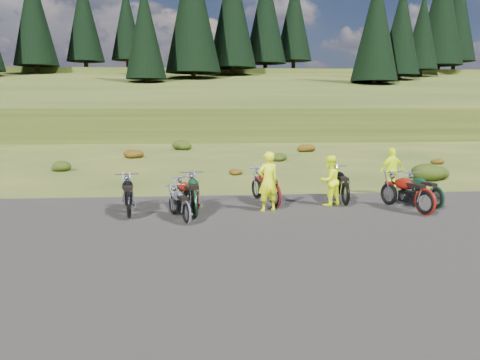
{
  "coord_description": "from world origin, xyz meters",
  "views": [
    {
      "loc": [
        -1.92,
        -12.82,
        3.33
      ],
      "look_at": [
        -0.77,
        1.24,
        1.04
      ],
      "focal_mm": 35.0,
      "sensor_mm": 36.0,
      "label": 1
    }
  ],
  "objects": [
    {
      "name": "shrub_6",
      "position": [
        5.4,
        19.8,
        0.38
      ],
      "size": [
        1.3,
        1.3,
        0.77
      ],
      "primitive_type": "ellipsoid",
      "color": "#5D2C0B",
      "rests_on": "ground"
    },
    {
      "name": "conifer_24",
      "position": [
        9.0,
        68.0,
        18.16
      ],
      "size": [
        7.04,
        7.04,
        18.0
      ],
      "color": "black",
      "rests_on": "ground"
    },
    {
      "name": "conifer_21",
      "position": [
        -9.0,
        50.0,
        12.56
      ],
      "size": [
        5.28,
        5.28,
        14.0
      ],
      "color": "black",
      "rests_on": "ground"
    },
    {
      "name": "conifer_29",
      "position": [
        39.0,
        67.0,
        18.97
      ],
      "size": [
        7.92,
        7.92,
        20.0
      ],
      "color": "black",
      "rests_on": "ground"
    },
    {
      "name": "conifer_18",
      "position": [
        -27.0,
        63.0,
        16.66
      ],
      "size": [
        6.6,
        6.6,
        17.0
      ],
      "color": "black",
      "rests_on": "ground"
    },
    {
      "name": "gravel_pad",
      "position": [
        0.0,
        -2.0,
        0.0
      ],
      "size": [
        20.0,
        12.0,
        0.04
      ],
      "primitive_type": "cube",
      "color": "black",
      "rests_on": "ground"
    },
    {
      "name": "conifer_22",
      "position": [
        -3.0,
        56.0,
        16.77
      ],
      "size": [
        7.92,
        7.92,
        20.0
      ],
      "color": "black",
      "rests_on": "ground"
    },
    {
      "name": "motorcycle_6",
      "position": [
        4.74,
        0.4,
        0.0
      ],
      "size": [
        1.52,
        2.4,
        1.2
      ],
      "primitive_type": null,
      "rotation": [
        0.0,
        0.0,
        1.94
      ],
      "color": "maroon",
      "rests_on": "ground"
    },
    {
      "name": "shrub_7",
      "position": [
        8.3,
        7.1,
        0.46
      ],
      "size": [
        1.56,
        1.56,
        0.92
      ],
      "primitive_type": "ellipsoid",
      "color": "black",
      "rests_on": "ground"
    },
    {
      "name": "ground",
      "position": [
        0.0,
        0.0,
        0.0
      ],
      "size": [
        300.0,
        300.0,
        0.0
      ],
      "primitive_type": "plane",
      "color": "#364818",
      "rests_on": "ground"
    },
    {
      "name": "shrub_5",
      "position": [
        2.5,
        14.5,
        0.31
      ],
      "size": [
        1.03,
        1.03,
        0.61
      ],
      "primitive_type": "ellipsoid",
      "color": "black",
      "rests_on": "ground"
    },
    {
      "name": "conifer_28",
      "position": [
        33.0,
        61.0,
        14.76
      ],
      "size": [
        5.28,
        5.28,
        14.0
      ],
      "color": "black",
      "rests_on": "ground"
    },
    {
      "name": "conifer_27",
      "position": [
        27.0,
        55.0,
        14.06
      ],
      "size": [
        5.72,
        5.72,
        15.0
      ],
      "color": "black",
      "rests_on": "ground"
    },
    {
      "name": "person_middle",
      "position": [
        0.11,
        1.36,
        0.93
      ],
      "size": [
        0.79,
        0.64,
        1.87
      ],
      "primitive_type": "imported",
      "rotation": [
        0.0,
        0.0,
        3.46
      ],
      "color": "#E4FF0D",
      "rests_on": "ground"
    },
    {
      "name": "conifer_25",
      "position": [
        15.0,
        74.0,
        18.66
      ],
      "size": [
        6.6,
        6.6,
        17.0
      ],
      "color": "black",
      "rests_on": "ground"
    },
    {
      "name": "shrub_2",
      "position": [
        -6.2,
        16.6,
        0.38
      ],
      "size": [
        1.3,
        1.3,
        0.77
      ],
      "primitive_type": "ellipsoid",
      "color": "#5D2C0B",
      "rests_on": "ground"
    },
    {
      "name": "shrub_8",
      "position": [
        11.2,
        12.4,
        0.23
      ],
      "size": [
        0.77,
        0.77,
        0.45
      ],
      "primitive_type": "ellipsoid",
      "color": "#5D2C0B",
      "rests_on": "ground"
    },
    {
      "name": "motorcycle_5",
      "position": [
        2.77,
        1.91,
        0.0
      ],
      "size": [
        0.84,
        2.31,
        1.2
      ],
      "primitive_type": null,
      "rotation": [
        0.0,
        0.0,
        1.54
      ],
      "color": "black",
      "rests_on": "ground"
    },
    {
      "name": "person_right_a",
      "position": [
        2.24,
        2.03,
        0.82
      ],
      "size": [
        1.0,
        0.94,
        1.65
      ],
      "primitive_type": "imported",
      "rotation": [
        0.0,
        0.0,
        3.65
      ],
      "color": "#E4FF0D",
      "rests_on": "ground"
    },
    {
      "name": "motorcycle_7",
      "position": [
        5.5,
        1.21,
        0.0
      ],
      "size": [
        1.17,
        2.12,
        1.06
      ],
      "primitive_type": null,
      "rotation": [
        0.0,
        0.0,
        1.83
      ],
      "color": "black",
      "rests_on": "ground"
    },
    {
      "name": "motorcycle_0",
      "position": [
        -4.06,
        0.71,
        0.0
      ],
      "size": [
        1.13,
        2.34,
        1.18
      ],
      "primitive_type": null,
      "rotation": [
        0.0,
        0.0,
        1.75
      ],
      "color": "black",
      "rests_on": "ground"
    },
    {
      "name": "motorcycle_4",
      "position": [
        0.41,
        1.75,
        0.0
      ],
      "size": [
        1.38,
        2.41,
        1.2
      ],
      "primitive_type": null,
      "rotation": [
        0.0,
        0.0,
        1.86
      ],
      "color": "#560E12",
      "rests_on": "ground"
    },
    {
      "name": "conifer_30",
      "position": [
        45.0,
        73.0,
        19.66
      ],
      "size": [
        7.48,
        7.48,
        19.0
      ],
      "color": "black",
      "rests_on": "ground"
    },
    {
      "name": "shrub_3",
      "position": [
        -3.3,
        21.9,
        0.46
      ],
      "size": [
        1.56,
        1.56,
        0.92
      ],
      "primitive_type": "ellipsoid",
      "color": "black",
      "rests_on": "ground"
    },
    {
      "name": "conifer_19",
      "position": [
        -21.0,
        69.0,
        17.36
      ],
      "size": [
        6.16,
        6.16,
        16.0
      ],
      "color": "black",
      "rests_on": "ground"
    },
    {
      "name": "hill_plateau",
      "position": [
        0.0,
        110.0,
        0.0
      ],
      "size": [
        300.0,
        90.0,
        9.17
      ],
      "primitive_type": "cube",
      "color": "#313F15",
      "rests_on": "ground"
    },
    {
      "name": "motorcycle_2",
      "position": [
        -2.14,
        0.65,
        0.0
      ],
      "size": [
        0.96,
        2.38,
        1.22
      ],
      "primitive_type": null,
      "rotation": [
        0.0,
        0.0,
        1.65
      ],
      "color": "#0E3419",
      "rests_on": "ground"
    },
    {
      "name": "conifer_20",
      "position": [
        -15.0,
        75.0,
        17.65
      ],
      "size": [
        5.72,
        5.72,
        15.0
      ],
      "color": "black",
      "rests_on": "ground"
    },
    {
      "name": "motorcycle_1",
      "position": [
        -2.16,
        1.35,
        0.0
      ],
      "size": [
        1.37,
        1.99,
        0.99
      ],
      "primitive_type": null,
      "rotation": [
        0.0,
        0.0,
        2.01
      ],
      "color": "maroon",
      "rests_on": "ground"
    },
    {
      "name": "hill_slope",
      "position": [
        0.0,
        50.0,
        0.0
      ],
      "size": [
        300.0,
        45.97,
        9.37
      ],
      "primitive_type": null,
      "rotation": [
        0.14,
        0.0,
        0.0
      ],
      "color": "#313F15",
      "rests_on": "ground"
    },
    {
      "name": "person_right_b",
      "position": [
        5.13,
        3.9,
        0.86
      ],
      "size": [
        1.08,
        0.66,
        1.71
      ],
      "primitive_type": "imported",
      "rotation": [
        0.0,
        0.0,
        3.4
      ],
      "color": "#E4FF0D",
      "rests_on": "ground"
    },
    {
      "name": "conifer_23",
      "position": [
        3.0,
        62.0,
        17.47
      ],
      "size": [
        7.48,
        7.48,
        19.0
      ],
      "color": "black",
      "rests_on": "ground"
    },
    {
      "name": "motorcycle_3",
      "position": [
        -2.36,
        -0.11,
        0.0
      ],
      "size": [
        1.25,
        1.97,
        0.98
      ],
      "primitive_type": null,
      "rotation": [
        0.0,
        0.0,
        1.93
      ],
      "color": "silver",
      "rests_on": "ground"
    },
    {
      "name": "conifer_26",
      "position": [
        21.0,
        49.0,
        13.37
      ],
      "size": [
        6.16,
        6.16,
        16.0
      ],
      "color": "black",
      "rests_on": "ground"
    },
    {
      "name": "shrub_4",
      "position": [
        -0.4,
        9.2,
        0.23
      ],
      "size": [
        0.77,
        0.77,
        0.45
      ],
      "primitive_type": "ellipsoid",
      "color": "#5D2C0B",
      "rests_on": "ground"
    },
    {
      "name": "shrub_1",
      "position": [
        -9.1,
        11.3,
        0.31
      ],
      "size": [
        1.03,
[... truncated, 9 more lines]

